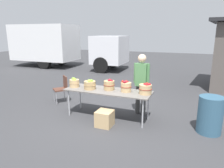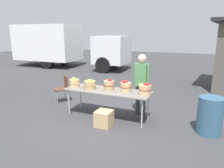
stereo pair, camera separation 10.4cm
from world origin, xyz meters
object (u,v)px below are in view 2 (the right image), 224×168
Objects in this scene: apple_basket_red_2 at (145,89)px; trash_barrel at (210,116)px; apple_basket_green_1 at (90,84)px; folding_chair at (63,87)px; apple_basket_red_0 at (109,85)px; apple_basket_red_1 at (126,86)px; produce_crate at (104,118)px; apple_basket_green_0 at (75,82)px; vendor_adult at (141,80)px; box_truck at (61,44)px; market_table at (107,92)px.

trash_barrel is at bearing 0.25° from apple_basket_red_2.
apple_basket_green_1 is 3.01m from trash_barrel.
apple_basket_green_1 reaches higher than folding_chair.
apple_basket_red_1 is at bearing 0.57° from apple_basket_red_0.
trash_barrel is at bearing -0.38° from apple_basket_red_0.
apple_basket_green_0 is at bearing 156.09° from produce_crate.
vendor_adult reaches higher than apple_basket_red_2.
vendor_adult reaches higher than apple_basket_red_1.
produce_crate is at bearing -23.91° from apple_basket_green_0.
produce_crate is (6.50, -7.10, -1.30)m from box_truck.
folding_chair is at bearing 154.79° from apple_basket_green_1.
apple_basket_green_0 is at bearing 22.78° from vendor_adult.
apple_basket_red_1 is 0.35× the size of trash_barrel.
box_truck reaches higher than produce_crate.
folding_chair reaches higher than market_table.
box_truck is at bearing -35.97° from vendor_adult.
apple_basket_red_2 is 0.38× the size of folding_chair.
apple_basket_green_1 reaches higher than trash_barrel.
apple_basket_red_0 is at bearing -47.20° from box_truck.
apple_basket_red_1 is at bearing -45.15° from box_truck.
apple_basket_red_2 is 1.56m from trash_barrel.
vendor_adult reaches higher than trash_barrel.
vendor_adult reaches higher than market_table.
apple_basket_green_1 reaches higher than produce_crate.
apple_basket_red_1 is at bearing 7.43° from market_table.
apple_basket_red_0 is at bearing 179.62° from trash_barrel.
apple_basket_red_1 is 0.52m from apple_basket_red_2.
apple_basket_red_0 is (0.02, 0.06, 0.17)m from market_table.
apple_basket_red_1 is 0.04× the size of box_truck.
apple_basket_green_0 is 0.74× the size of produce_crate.
apple_basket_green_1 is 8.87m from box_truck.
apple_basket_green_0 is 0.95× the size of apple_basket_red_1.
apple_basket_red_2 reaches higher than apple_basket_green_0.
apple_basket_red_0 is at bearing 178.65° from apple_basket_red_2.
folding_chair is (-1.88, 0.52, -0.38)m from apple_basket_red_0.
folding_chair is (-2.35, 0.51, -0.38)m from apple_basket_red_1.
apple_basket_red_2 is at bearing 119.05° from vendor_adult.
market_table is 1.96m from folding_chair.
trash_barrel is (2.47, -0.02, -0.46)m from apple_basket_red_0.
apple_basket_green_0 is at bearing -177.96° from apple_basket_red_2.
box_truck is at bearing 134.05° from market_table.
market_table is 0.77m from produce_crate.
box_truck is at bearing 136.44° from apple_basket_red_1.
apple_basket_green_1 is at bearing 30.85° from vendor_adult.
apple_basket_green_1 is at bearing 143.53° from produce_crate.
apple_basket_red_1 reaches higher than apple_basket_green_0.
folding_chair is (4.48, -5.98, -0.98)m from box_truck.
apple_basket_green_1 reaches higher than market_table.
apple_basket_green_0 is 3.52m from trash_barrel.
vendor_adult is (0.74, 0.50, 0.10)m from apple_basket_red_0.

